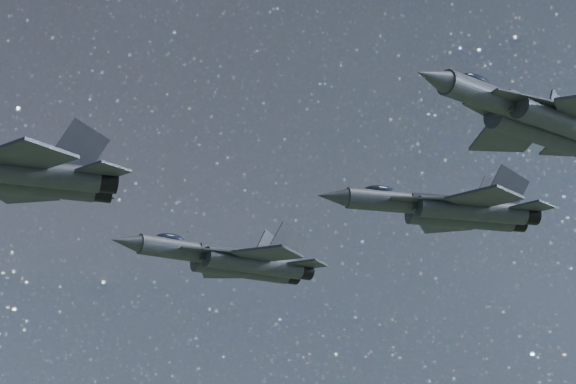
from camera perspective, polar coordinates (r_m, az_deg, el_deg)
jet_lead at (r=66.23m, az=-16.55°, el=1.20°), size 19.66×13.27×4.95m
jet_left at (r=86.66m, az=-3.32°, el=-4.06°), size 20.14×14.20×5.10m
jet_right at (r=57.87m, az=14.47°, el=4.29°), size 16.43×11.71×4.19m
jet_slot at (r=80.56m, az=9.51°, el=-1.01°), size 19.59×13.01×4.99m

